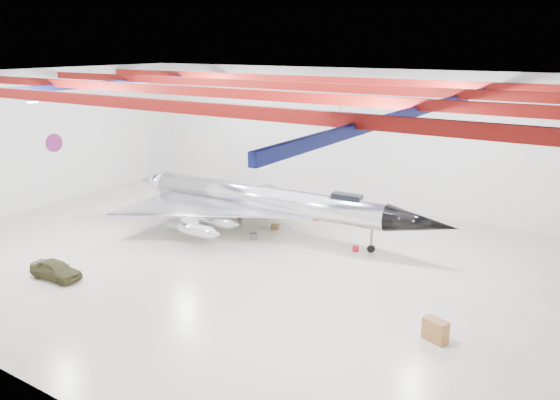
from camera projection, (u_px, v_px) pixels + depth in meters
The scene contains 15 objects.
floor at pixel (235, 256), 34.17m from camera, with size 40.00×40.00×0.00m, color #B8AD92.
wall_back at pixel (344, 136), 44.80m from camera, with size 40.00×40.00×0.00m, color silver.
wall_left at pixel (31, 140), 43.01m from camera, with size 30.00×30.00×0.00m, color silver.
ceiling at pixel (230, 77), 31.14m from camera, with size 40.00×40.00×0.00m, color #0A0F38.
ceiling_structure at pixel (231, 89), 31.32m from camera, with size 39.50×29.50×1.08m.
wall_roundel at pixel (54, 143), 44.74m from camera, with size 1.50×1.50×0.10m, color #B21414.
jet_aircraft at pixel (263, 202), 38.03m from camera, with size 24.85×14.88×6.77m.
jeep at pixel (56, 270), 30.78m from camera, with size 1.30×3.23×1.10m, color #3D3D1E.
desk at pixel (435, 330), 24.34m from camera, with size 1.12×0.56×1.03m, color brown.
crate_ply at pixel (185, 224), 39.73m from camera, with size 0.58×0.46×0.41m, color olive.
toolbox_red at pixel (315, 218), 41.15m from camera, with size 0.41×0.33×0.28m, color #A81021.
engine_drum at pixel (254, 236), 37.12m from camera, with size 0.46×0.46×0.41m, color #59595B.
tool_chest at pixel (356, 248), 34.98m from camera, with size 0.42×0.42×0.38m, color #A81021.
oil_barrel at pixel (275, 227), 39.14m from camera, with size 0.50×0.40×0.35m, color olive.
spares_box at pixel (324, 217), 41.47m from camera, with size 0.36×0.36×0.33m, color #59595B.
Camera 1 is at (19.57, -25.31, 12.82)m, focal length 35.00 mm.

